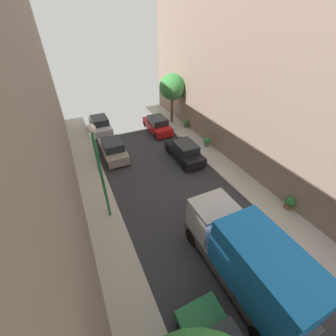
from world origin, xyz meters
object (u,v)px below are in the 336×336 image
object	(u,v)px
parked_car_left_2	(113,149)
parked_car_left_3	(100,125)
potted_plant_0	(186,123)
street_tree_1	(172,87)
parked_car_right_3	(157,125)
delivery_truck	(247,258)
lamp_post	(99,162)
parked_car_right_2	(185,152)
potted_plant_2	(290,202)
potted_plant_4	(207,141)

from	to	relation	value
parked_car_left_2	parked_car_left_3	world-z (taller)	same
potted_plant_0	street_tree_1	bearing A→B (deg)	109.40
parked_car_right_3	potted_plant_0	xyz separation A→B (m)	(3.01, -0.72, -0.11)
potted_plant_0	delivery_truck	bearing A→B (deg)	-110.23
street_tree_1	lamp_post	bearing A→B (deg)	-131.38
parked_car_right_2	potted_plant_2	distance (m)	8.62
parked_car_right_3	potted_plant_4	distance (m)	5.78
street_tree_1	potted_plant_2	size ratio (longest dim) A/B	5.84
potted_plant_4	delivery_truck	bearing A→B (deg)	-116.31
street_tree_1	potted_plant_0	xyz separation A→B (m)	(0.70, -2.00, -3.36)
parked_car_right_3	street_tree_1	xyz separation A→B (m)	(2.30, 1.28, 3.25)
street_tree_1	potted_plant_0	size ratio (longest dim) A/B	6.08
potted_plant_4	lamp_post	distance (m)	11.62
street_tree_1	potted_plant_4	distance (m)	7.19
parked_car_right_2	delivery_truck	xyz separation A→B (m)	(-2.70, -10.32, 1.07)
parked_car_left_2	parked_car_right_3	size ratio (longest dim) A/B	1.00
delivery_truck	lamp_post	xyz separation A→B (m)	(-4.60, 6.59, 2.28)
parked_car_right_2	potted_plant_0	bearing A→B (deg)	59.82
parked_car_left_3	street_tree_1	world-z (taller)	street_tree_1
potted_plant_2	lamp_post	distance (m)	11.76
parked_car_right_3	lamp_post	xyz separation A→B (m)	(-7.30, -9.62, 3.35)
street_tree_1	potted_plant_2	bearing A→B (deg)	-87.04
parked_car_left_2	lamp_post	distance (m)	7.74
parked_car_left_2	parked_car_right_2	world-z (taller)	same
parked_car_right_3	parked_car_left_3	bearing A→B (deg)	154.22
parked_car_right_3	delivery_truck	world-z (taller)	delivery_truck
delivery_truck	potted_plant_4	distance (m)	12.49
parked_car_left_3	potted_plant_0	size ratio (longest dim) A/B	4.94
parked_car_right_3	street_tree_1	bearing A→B (deg)	29.11
parked_car_right_2	parked_car_right_3	distance (m)	5.89
parked_car_right_3	potted_plant_2	world-z (taller)	parked_car_right_3
potted_plant_0	potted_plant_4	size ratio (longest dim) A/B	1.03
parked_car_right_2	potted_plant_0	world-z (taller)	parked_car_right_2
parked_car_right_2	potted_plant_0	size ratio (longest dim) A/B	4.94
parked_car_right_2	delivery_truck	distance (m)	10.72
parked_car_left_3	street_tree_1	bearing A→B (deg)	-9.77
potted_plant_4	parked_car_left_3	bearing A→B (deg)	137.00
parked_car_left_2	parked_car_left_3	distance (m)	5.51
parked_car_right_2	parked_car_right_3	world-z (taller)	same
parked_car_left_2	potted_plant_4	size ratio (longest dim) A/B	5.06
parked_car_left_2	street_tree_1	xyz separation A→B (m)	(7.70, 4.19, 3.25)
parked_car_left_2	lamp_post	xyz separation A→B (m)	(-1.90, -6.71, 3.35)
street_tree_1	potted_plant_4	world-z (taller)	street_tree_1
potted_plant_2	parked_car_left_2	bearing A→B (deg)	127.59
parked_car_left_2	potted_plant_0	size ratio (longest dim) A/B	4.94
delivery_truck	lamp_post	size ratio (longest dim) A/B	1.10
street_tree_1	potted_plant_0	distance (m)	3.97
delivery_truck	parked_car_right_3	bearing A→B (deg)	80.54
street_tree_1	potted_plant_2	xyz separation A→B (m)	(0.79, -15.22, -3.34)
parked_car_left_3	parked_car_right_2	size ratio (longest dim) A/B	1.00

